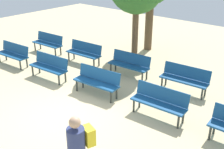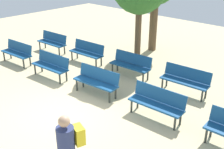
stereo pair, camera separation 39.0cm
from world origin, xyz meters
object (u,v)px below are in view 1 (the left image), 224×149
Objects in this scene: bench_r0_c2 at (97,80)px; bench_r1_c0 at (48,42)px; bench_r1_c2 at (130,63)px; bench_r0_c1 at (49,65)px; bench_r1_c1 at (84,52)px; visitor_with_backpack at (78,149)px; bench_r0_c3 at (160,101)px; bench_r0_c0 at (13,53)px; bench_r1_c3 at (185,78)px.

bench_r1_c0 is at bearing 155.56° from bench_r0_c2.
bench_r0_c1 is at bearing -139.94° from bench_r1_c2.
visitor_with_backpack is (4.75, -4.78, 0.43)m from bench_r1_c1.
bench_r0_c2 is 2.26m from bench_r0_c3.
visitor_with_backpack is at bearing -67.61° from bench_r1_c2.
bench_r1_c2 is (4.35, 2.19, 0.00)m from bench_r0_c0.
bench_r1_c3 is at bearing 38.55° from bench_r0_c2.
bench_r1_c1 is (2.23, 0.15, 0.00)m from bench_r1_c0.
bench_r1_c1 is (-4.58, 1.53, 0.00)m from bench_r0_c3.
bench_r0_c2 is (4.44, 0.33, 0.00)m from bench_r0_c0.
bench_r0_c3 is (4.46, 0.38, 0.00)m from bench_r0_c1.
bench_r0_c2 and bench_r1_c0 have the same top height.
bench_r0_c3 is 3.29m from visitor_with_backpack.
bench_r1_c1 is (-2.32, 1.68, 0.00)m from bench_r0_c2.
bench_r1_c3 is at bearing 91.65° from bench_r0_c3.
bench_r1_c3 is 5.16m from visitor_with_backpack.
visitor_with_backpack is (6.87, -2.77, 0.43)m from bench_r0_c0.
bench_r0_c2 is at bearing 0.86° from bench_r0_c1.
bench_r1_c0 is at bearing 179.70° from bench_r1_c1.
bench_r0_c1 is 1.00× the size of bench_r0_c2.
bench_r0_c1 is at bearing 179.91° from bench_r0_c2.
bench_r1_c1 is 2.24m from bench_r1_c2.
bench_r0_c2 is 1.01× the size of bench_r0_c3.
bench_r1_c3 is (6.63, 0.50, 0.00)m from bench_r1_c0.
bench_r0_c2 is at bearing -140.28° from bench_r1_c3.
visitor_with_backpack is (0.35, -5.13, 0.43)m from bench_r1_c3.
bench_r1_c0 is (-0.11, 1.86, 0.00)m from bench_r0_c0.
bench_r0_c2 is at bearing -22.59° from bench_r1_c0.
bench_r0_c0 is 1.00× the size of bench_r0_c3.
visitor_with_backpack reaches higher than bench_r0_c0.
bench_r1_c1 is at bearing 179.88° from bench_r1_c3.
bench_r0_c3 is 1.00× the size of bench_r1_c2.
bench_r0_c0 is 1.00× the size of bench_r1_c3.
bench_r1_c2 is at bearing 21.85° from bench_r0_c0.
bench_r1_c2 is at bearing 86.95° from bench_r0_c2.
bench_r1_c0 is at bearing 88.41° from bench_r0_c0.
visitor_with_backpack reaches higher than bench_r0_c1.
bench_r0_c0 is at bearing 178.40° from bench_r0_c2.
bench_r0_c3 is at bearing -40.53° from bench_r1_c2.
bench_r0_c0 is 0.99× the size of visitor_with_backpack.
bench_r1_c0 is 2.23m from bench_r1_c1.
bench_r1_c3 is at bearing 0.01° from bench_r1_c2.
bench_r0_c0 is at bearing -4.02° from visitor_with_backpack.
bench_r1_c0 is 1.00× the size of bench_r1_c3.
bench_r0_c1 is 2.21m from bench_r0_c2.
bench_r0_c0 and bench_r1_c3 have the same top height.
bench_r1_c0 is at bearing 179.67° from bench_r1_c3.
bench_r0_c3 is 1.00× the size of bench_r1_c1.
bench_r0_c2 is 1.00× the size of bench_r1_c2.
bench_r0_c1 is 1.00× the size of bench_r1_c2.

